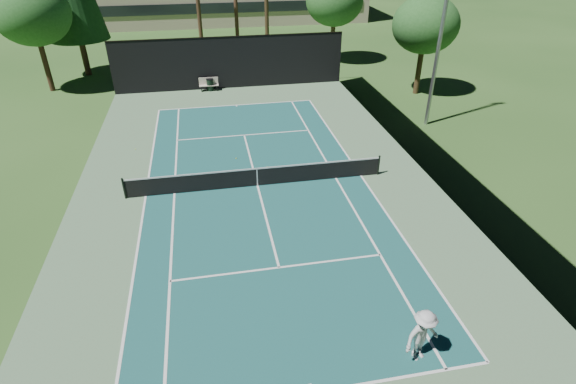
# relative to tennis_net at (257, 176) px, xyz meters

# --- Properties ---
(ground) EXTENTS (160.00, 160.00, 0.00)m
(ground) POSITION_rel_tennis_net_xyz_m (0.00, 0.00, -0.56)
(ground) COLOR #2D5520
(ground) RESTS_ON ground
(apron_slab) EXTENTS (18.00, 32.00, 0.01)m
(apron_slab) POSITION_rel_tennis_net_xyz_m (0.00, 0.00, -0.55)
(apron_slab) COLOR #5A8059
(apron_slab) RESTS_ON ground
(court_surface) EXTENTS (10.97, 23.77, 0.01)m
(court_surface) POSITION_rel_tennis_net_xyz_m (0.00, 0.00, -0.55)
(court_surface) COLOR #1B5654
(court_surface) RESTS_ON ground
(court_lines) EXTENTS (11.07, 23.87, 0.01)m
(court_lines) POSITION_rel_tennis_net_xyz_m (0.00, 0.00, -0.54)
(court_lines) COLOR white
(court_lines) RESTS_ON ground
(tennis_net) EXTENTS (12.90, 0.10, 1.10)m
(tennis_net) POSITION_rel_tennis_net_xyz_m (0.00, 0.00, 0.00)
(tennis_net) COLOR black
(tennis_net) RESTS_ON ground
(fence) EXTENTS (18.04, 32.05, 4.03)m
(fence) POSITION_rel_tennis_net_xyz_m (0.00, 0.06, 1.45)
(fence) COLOR black
(fence) RESTS_ON ground
(player) EXTENTS (1.36, 1.02, 1.87)m
(player) POSITION_rel_tennis_net_xyz_m (3.48, -11.28, 0.38)
(player) COLOR silver
(player) RESTS_ON ground
(tennis_ball_b) EXTENTS (0.07, 0.07, 0.07)m
(tennis_ball_b) POSITION_rel_tennis_net_xyz_m (-0.79, 3.23, -0.52)
(tennis_ball_b) COLOR #B8CC2E
(tennis_ball_b) RESTS_ON ground
(tennis_ball_c) EXTENTS (0.07, 0.07, 0.07)m
(tennis_ball_c) POSITION_rel_tennis_net_xyz_m (0.78, 1.84, -0.52)
(tennis_ball_c) COLOR #B7CB2E
(tennis_ball_c) RESTS_ON ground
(tennis_ball_d) EXTENTS (0.06, 0.06, 0.06)m
(tennis_ball_d) POSITION_rel_tennis_net_xyz_m (-6.49, 5.54, -0.53)
(tennis_ball_d) COLOR #D0F537
(tennis_ball_d) RESTS_ON ground
(park_bench) EXTENTS (1.50, 0.45, 1.02)m
(park_bench) POSITION_rel_tennis_net_xyz_m (-1.80, 15.66, -0.01)
(park_bench) COLOR beige
(park_bench) RESTS_ON ground
(trash_bin) EXTENTS (0.56, 0.56, 0.95)m
(trash_bin) POSITION_rel_tennis_net_xyz_m (-1.70, 15.61, -0.08)
(trash_bin) COLOR black
(trash_bin) RESTS_ON ground
(decid_tree_a) EXTENTS (5.12, 5.12, 7.62)m
(decid_tree_a) POSITION_rel_tennis_net_xyz_m (10.00, 22.00, 4.86)
(decid_tree_a) COLOR #45331D
(decid_tree_a) RESTS_ON ground
(decid_tree_b) EXTENTS (4.80, 4.80, 7.14)m
(decid_tree_b) POSITION_rel_tennis_net_xyz_m (14.00, 12.00, 4.52)
(decid_tree_b) COLOR #49361F
(decid_tree_b) RESTS_ON ground
(decid_tree_c) EXTENTS (5.44, 5.44, 8.09)m
(decid_tree_c) POSITION_rel_tennis_net_xyz_m (-14.00, 18.00, 5.21)
(decid_tree_c) COLOR #4E3121
(decid_tree_c) RESTS_ON ground
(light_pole) EXTENTS (0.90, 0.25, 12.22)m
(light_pole) POSITION_rel_tennis_net_xyz_m (12.00, 6.00, 5.90)
(light_pole) COLOR #92949A
(light_pole) RESTS_ON ground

